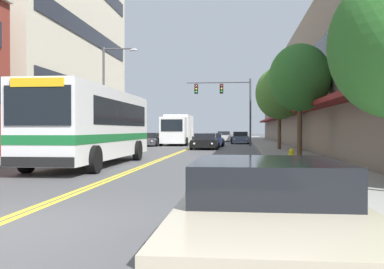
% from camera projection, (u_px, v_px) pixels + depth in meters
% --- Properties ---
extents(ground_plane, '(240.00, 240.00, 0.00)m').
position_uv_depth(ground_plane, '(198.00, 145.00, 43.60)').
color(ground_plane, '#4C4C4F').
extents(sidewalk_left, '(3.11, 106.00, 0.12)m').
position_uv_depth(sidewalk_left, '(131.00, 144.00, 44.35)').
color(sidewalk_left, gray).
rests_on(sidewalk_left, ground_plane).
extents(sidewalk_right, '(3.11, 106.00, 0.12)m').
position_uv_depth(sidewalk_right, '(268.00, 145.00, 42.86)').
color(sidewalk_right, gray).
rests_on(sidewalk_right, ground_plane).
extents(centre_line, '(0.34, 106.00, 0.01)m').
position_uv_depth(centre_line, '(198.00, 145.00, 43.60)').
color(centre_line, yellow).
rests_on(centre_line, ground_plane).
extents(storefront_row_right, '(9.10, 68.00, 9.94)m').
position_uv_depth(storefront_row_right, '(328.00, 95.00, 42.19)').
color(storefront_row_right, gray).
rests_on(storefront_row_right, ground_plane).
extents(city_bus, '(2.82, 10.74, 3.25)m').
position_uv_depth(city_bus, '(95.00, 123.00, 18.89)').
color(city_bus, silver).
rests_on(city_bus, ground_plane).
extents(car_beige_parked_left_mid, '(2.12, 4.45, 1.15)m').
position_uv_depth(car_beige_parked_left_mid, '(127.00, 143.00, 32.61)').
color(car_beige_parked_left_mid, '#BCAD89').
rests_on(car_beige_parked_left_mid, ground_plane).
extents(car_dark_grey_parked_left_far, '(2.02, 4.17, 1.26)m').
position_uv_depth(car_dark_grey_parked_left_far, '(150.00, 140.00, 40.81)').
color(car_dark_grey_parked_left_far, '#38383D').
rests_on(car_dark_grey_parked_left_far, ground_plane).
extents(car_champagne_parked_right_foreground, '(2.20, 4.66, 1.20)m').
position_uv_depth(car_champagne_parked_right_foreground, '(268.00, 217.00, 4.80)').
color(car_champagne_parked_right_foreground, beige).
rests_on(car_champagne_parked_right_foreground, ground_plane).
extents(car_slate_blue_parked_right_mid, '(2.10, 4.54, 1.34)m').
position_uv_depth(car_slate_blue_parked_right_mid, '(240.00, 138.00, 48.17)').
color(car_slate_blue_parked_right_mid, '#475675').
rests_on(car_slate_blue_parked_right_mid, ground_plane).
extents(car_navy_moving_lead, '(2.06, 4.69, 1.23)m').
position_uv_depth(car_navy_moving_lead, '(213.00, 140.00, 40.40)').
color(car_navy_moving_lead, '#19234C').
rests_on(car_navy_moving_lead, ground_plane).
extents(car_silver_moving_second, '(2.13, 4.16, 1.34)m').
position_uv_depth(car_silver_moving_second, '(224.00, 137.00, 57.53)').
color(car_silver_moving_second, '#B7B7BC').
rests_on(car_silver_moving_second, ground_plane).
extents(car_black_moving_third, '(2.18, 4.60, 1.26)m').
position_uv_depth(car_black_moving_third, '(205.00, 142.00, 34.33)').
color(car_black_moving_third, black).
rests_on(car_black_moving_third, ground_plane).
extents(box_truck, '(2.72, 7.80, 3.06)m').
position_uv_depth(box_truck, '(178.00, 129.00, 43.66)').
color(box_truck, white).
rests_on(box_truck, ground_plane).
extents(traffic_signal_mast, '(6.19, 0.38, 6.44)m').
position_uv_depth(traffic_signal_mast, '(228.00, 98.00, 40.87)').
color(traffic_signal_mast, '#47474C').
rests_on(traffic_signal_mast, ground_plane).
extents(street_lamp_left_far, '(2.49, 0.28, 7.31)m').
position_uv_depth(street_lamp_left_far, '(109.00, 89.00, 29.70)').
color(street_lamp_left_far, '#47474C').
rests_on(street_lamp_left_far, ground_plane).
extents(street_tree_right_mid, '(3.25, 3.25, 5.98)m').
position_uv_depth(street_tree_right_mid, '(300.00, 78.00, 22.57)').
color(street_tree_right_mid, brown).
rests_on(street_tree_right_mid, sidewalk_right).
extents(street_tree_right_far, '(3.51, 3.51, 6.07)m').
position_uv_depth(street_tree_right_far, '(279.00, 93.00, 31.40)').
color(street_tree_right_far, brown).
rests_on(street_tree_right_far, sidewalk_right).
extents(fire_hydrant, '(0.30, 0.22, 0.75)m').
position_uv_depth(fire_hydrant, '(291.00, 158.00, 15.74)').
color(fire_hydrant, yellow).
rests_on(fire_hydrant, sidewalk_right).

